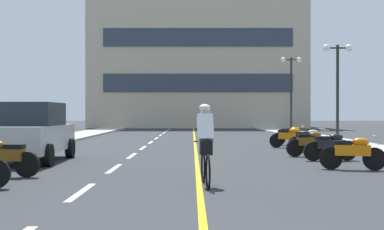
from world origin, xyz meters
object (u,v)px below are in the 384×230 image
motorcycle_5 (330,146)px  cyclist_rider (205,143)px  motorcycle_4 (352,152)px  motorcycle_6 (309,143)px  motorcycle_8 (289,137)px  motorcycle_9 (290,135)px  motorcycle_7 (308,140)px  street_lamp_mid (337,70)px  parked_car_near (31,132)px  street_lamp_far (290,78)px  motorcycle_3 (3,157)px

motorcycle_5 → cyclist_rider: (-4.06, -5.34, 0.41)m
motorcycle_4 → motorcycle_6: size_ratio=1.00×
motorcycle_5 → motorcycle_8: (-0.16, 5.73, 0.00)m
motorcycle_4 → motorcycle_5: 2.52m
motorcycle_8 → motorcycle_9: size_ratio=0.96×
motorcycle_9 → motorcycle_7: bearing=-91.4°
street_lamp_mid → motorcycle_8: 5.26m
parked_car_near → motorcycle_5: size_ratio=2.49×
parked_car_near → street_lamp_far: bearing=58.9°
motorcycle_3 → motorcycle_8: (8.57, 9.71, 0.00)m
motorcycle_5 → motorcycle_6: bearing=99.4°
motorcycle_6 → motorcycle_8: same height
street_lamp_mid → motorcycle_3: size_ratio=2.78×
street_lamp_far → motorcycle_8: street_lamp_far is taller
motorcycle_3 → motorcycle_4: bearing=9.6°
street_lamp_far → street_lamp_mid: bearing=-89.0°
street_lamp_mid → cyclist_rider: size_ratio=2.67×
parked_car_near → motorcycle_9: (9.51, 7.93, -0.44)m
motorcycle_3 → street_lamp_far: bearing=64.1°
street_lamp_mid → street_lamp_far: 10.52m
street_lamp_mid → motorcycle_3: street_lamp_mid is taller
street_lamp_far → motorcycle_5: bearing=-97.6°
street_lamp_mid → motorcycle_7: bearing=-116.9°
street_lamp_far → cyclist_rider: street_lamp_far is taller
motorcycle_8 → motorcycle_9: bearing=77.1°
cyclist_rider → motorcycle_6: bearing=61.2°
motorcycle_3 → motorcycle_9: size_ratio=1.00×
motorcycle_3 → motorcycle_7: (8.90, 7.61, 0.00)m
street_lamp_mid → motorcycle_4: (-2.87, -11.28, -3.14)m
street_lamp_mid → motorcycle_4: size_ratio=2.82×
street_lamp_far → motorcycle_4: (-2.68, -21.79, -3.49)m
motorcycle_5 → motorcycle_8: bearing=91.6°
motorcycle_9 → motorcycle_6: bearing=-95.0°
parked_car_near → motorcycle_5: (9.25, 0.33, -0.44)m
motorcycle_9 → motorcycle_5: bearing=-92.0°
cyclist_rider → motorcycle_9: bearing=71.5°
street_lamp_mid → motorcycle_7: size_ratio=2.83×
street_lamp_far → motorcycle_4: bearing=-97.0°
street_lamp_mid → street_lamp_far: (-0.19, 10.51, 0.34)m
street_lamp_mid → motorcycle_6: 8.40m
street_lamp_mid → motorcycle_4: bearing=-104.3°
street_lamp_far → motorcycle_4: street_lamp_far is taller
street_lamp_mid → motorcycle_5: size_ratio=2.78×
motorcycle_9 → parked_car_near: bearing=-140.2°
street_lamp_far → motorcycle_6: street_lamp_far is taller
parked_car_near → motorcycle_3: 3.72m
motorcycle_3 → motorcycle_6: (8.47, 5.57, 0.00)m
parked_car_near → motorcycle_6: (8.98, 1.91, -0.44)m
parked_car_near → motorcycle_9: 12.39m
motorcycle_7 → motorcycle_9: bearing=88.6°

